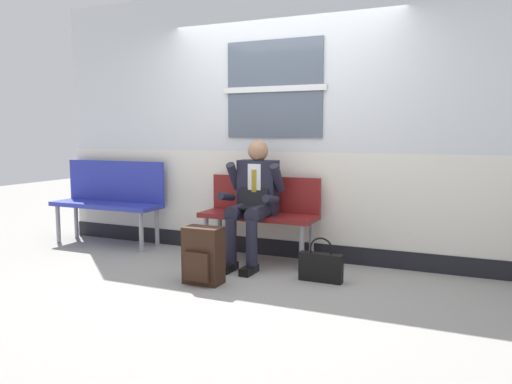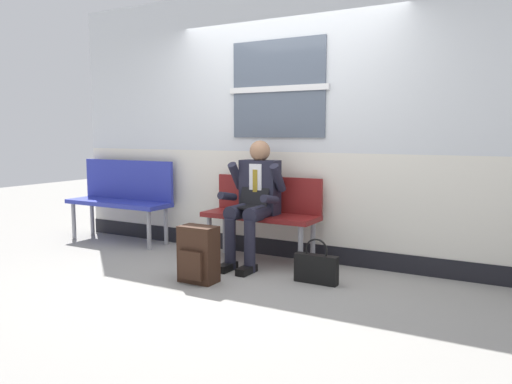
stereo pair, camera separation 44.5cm
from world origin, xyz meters
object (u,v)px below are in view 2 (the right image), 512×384
object	(u,v)px
backpack	(198,255)
handbag	(316,268)
person_seated	(254,199)
bench_empty	(122,194)
bench_with_person	(263,210)

from	to	relation	value
backpack	handbag	xyz separation A→B (m)	(0.93, 0.48, -0.11)
handbag	backpack	bearing A→B (deg)	-152.70
person_seated	handbag	bearing A→B (deg)	-20.08
person_seated	handbag	size ratio (longest dim) A/B	3.10
backpack	handbag	distance (m)	1.05
bench_empty	person_seated	size ratio (longest dim) A/B	1.11
person_seated	backpack	xyz separation A→B (m)	(-0.13, -0.77, -0.42)
bench_with_person	person_seated	xyz separation A→B (m)	(-0.00, -0.19, 0.14)
backpack	handbag	world-z (taller)	backpack
bench_with_person	handbag	world-z (taller)	bench_with_person
bench_with_person	backpack	world-z (taller)	bench_with_person
backpack	bench_empty	bearing A→B (deg)	151.99
backpack	person_seated	bearing A→B (deg)	80.34
bench_empty	backpack	bearing A→B (deg)	-28.01
bench_with_person	handbag	xyz separation A→B (m)	(0.80, -0.49, -0.39)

